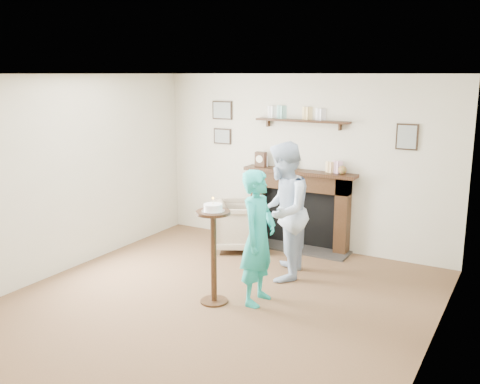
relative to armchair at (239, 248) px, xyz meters
name	(u,v)px	position (x,y,z in m)	size (l,w,h in m)	color
ground	(211,306)	(0.72, -1.90, 0.00)	(5.00, 5.00, 0.00)	brown
room_shell	(242,152)	(0.72, -1.21, 1.62)	(4.54, 5.02, 2.52)	beige
armchair	(239,248)	(0.00, 0.00, 0.00)	(0.75, 0.77, 0.70)	tan
man	(281,277)	(1.02, -0.73, 0.00)	(0.83, 0.65, 1.71)	silver
woman	(258,302)	(1.10, -1.53, 0.00)	(0.55, 0.36, 1.50)	teal
pedestal_table	(213,239)	(0.68, -1.78, 0.74)	(0.38, 0.38, 1.21)	black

